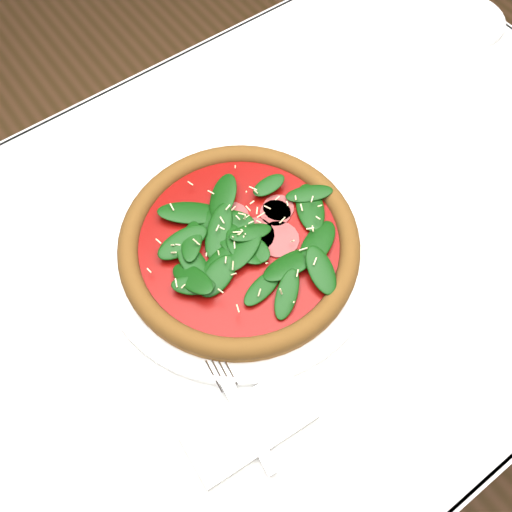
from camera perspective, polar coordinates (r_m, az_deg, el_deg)
ground at (r=1.51m, az=1.48°, el=-12.60°), size 6.00×6.00×0.00m
dining_table at (r=0.91m, az=2.41°, el=-1.36°), size 1.21×0.81×0.75m
plate at (r=0.80m, az=-1.67°, el=0.64°), size 0.39×0.39×0.02m
pizza at (r=0.78m, az=-1.71°, el=1.43°), size 0.41×0.41×0.04m
napkin at (r=0.72m, az=-0.71°, el=-16.66°), size 0.16×0.08×0.01m
fork at (r=0.71m, az=-1.84°, el=-14.54°), size 0.04×0.16×0.00m
saucer_far at (r=1.17m, az=20.23°, el=21.27°), size 0.14×0.14×0.01m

